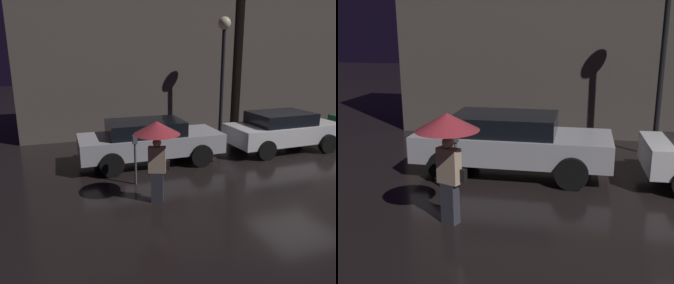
% 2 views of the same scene
% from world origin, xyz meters
% --- Properties ---
extents(ground_plane, '(60.00, 60.00, 0.00)m').
position_xyz_m(ground_plane, '(0.00, 0.00, 0.00)').
color(ground_plane, black).
extents(building_facade_left, '(8.98, 3.00, 6.84)m').
position_xyz_m(building_facade_left, '(-4.35, 6.50, 3.42)').
color(building_facade_left, '#564C47').
rests_on(building_facade_left, ground).
extents(building_facade_right, '(8.28, 3.00, 7.44)m').
position_xyz_m(building_facade_right, '(4.73, 6.50, 3.72)').
color(building_facade_right, '#564C47').
rests_on(building_facade_right, ground).
extents(parked_car_silver, '(4.49, 1.89, 1.40)m').
position_xyz_m(parked_car_silver, '(-4.64, 1.54, 0.76)').
color(parked_car_silver, '#B7B7BF').
rests_on(parked_car_silver, ground).
extents(parked_car_white, '(4.15, 1.93, 1.39)m').
position_xyz_m(parked_car_white, '(0.33, 1.48, 0.75)').
color(parked_car_white, silver).
rests_on(parked_car_white, ground).
extents(pedestrian_with_umbrella, '(1.08, 1.08, 1.96)m').
position_xyz_m(pedestrian_with_umbrella, '(-5.22, -1.26, 1.59)').
color(pedestrian_with_umbrella, '#383842').
rests_on(pedestrian_with_umbrella, ground).
extents(parking_meter, '(0.12, 0.10, 1.36)m').
position_xyz_m(parking_meter, '(-5.47, -0.06, 0.83)').
color(parking_meter, '#4C5154').
rests_on(parking_meter, ground).
extents(street_lamp_near, '(0.48, 0.48, 4.75)m').
position_xyz_m(street_lamp_near, '(-1.12, 3.54, 3.49)').
color(street_lamp_near, black).
rests_on(street_lamp_near, ground).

